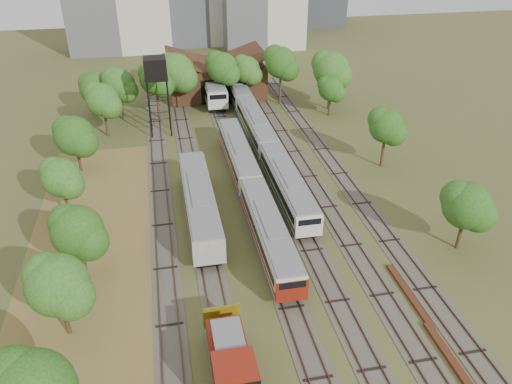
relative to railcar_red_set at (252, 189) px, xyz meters
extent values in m
plane|color=#475123|center=(2.00, -20.41, -1.77)|extent=(240.00, 240.00, 0.00)
cube|color=brown|center=(-16.00, -12.41, -1.75)|extent=(14.00, 60.00, 0.04)
cube|color=#4C473D|center=(-10.00, 4.59, -1.74)|extent=(2.60, 80.00, 0.06)
cube|color=#472D1E|center=(-10.72, 4.59, -1.65)|extent=(0.08, 80.00, 0.14)
cube|color=#472D1E|center=(-9.28, 4.59, -1.65)|extent=(0.08, 80.00, 0.14)
cube|color=#4C473D|center=(-6.00, 4.59, -1.74)|extent=(2.60, 80.00, 0.06)
cube|color=#472D1E|center=(-6.72, 4.59, -1.65)|extent=(0.08, 80.00, 0.14)
cube|color=#472D1E|center=(-5.28, 4.59, -1.65)|extent=(0.08, 80.00, 0.14)
cube|color=#4C473D|center=(0.00, 4.59, -1.74)|extent=(2.60, 80.00, 0.06)
cube|color=#472D1E|center=(-0.72, 4.59, -1.65)|extent=(0.08, 80.00, 0.14)
cube|color=#472D1E|center=(0.72, 4.59, -1.65)|extent=(0.08, 80.00, 0.14)
cube|color=#4C473D|center=(4.00, 4.59, -1.74)|extent=(2.60, 80.00, 0.06)
cube|color=#472D1E|center=(3.28, 4.59, -1.65)|extent=(0.08, 80.00, 0.14)
cube|color=#472D1E|center=(4.72, 4.59, -1.65)|extent=(0.08, 80.00, 0.14)
cube|color=#4C473D|center=(8.00, 4.59, -1.74)|extent=(2.60, 80.00, 0.06)
cube|color=#472D1E|center=(7.28, 4.59, -1.65)|extent=(0.08, 80.00, 0.14)
cube|color=#472D1E|center=(8.72, 4.59, -1.65)|extent=(0.08, 80.00, 0.14)
cube|color=#4C473D|center=(12.00, 4.59, -1.74)|extent=(2.60, 80.00, 0.06)
cube|color=#472D1E|center=(11.28, 4.59, -1.65)|extent=(0.08, 80.00, 0.14)
cube|color=#472D1E|center=(12.72, 4.59, -1.65)|extent=(0.08, 80.00, 0.14)
cube|color=black|center=(0.00, -8.69, -1.41)|extent=(2.02, 15.64, 0.73)
cube|color=silver|center=(0.00, -8.69, 0.11)|extent=(2.66, 17.00, 2.29)
cube|color=black|center=(0.00, -8.69, 0.38)|extent=(2.72, 15.64, 0.78)
cube|color=slate|center=(0.00, -8.69, 1.42)|extent=(2.45, 16.66, 0.33)
cube|color=maroon|center=(0.00, -8.69, -0.54)|extent=(2.72, 16.66, 0.41)
cube|color=maroon|center=(0.00, -17.14, -0.01)|extent=(2.70, 0.25, 2.06)
cube|color=black|center=(0.00, 8.81, -1.41)|extent=(2.02, 15.64, 0.73)
cube|color=silver|center=(0.00, 8.81, 0.11)|extent=(2.66, 17.00, 2.29)
cube|color=black|center=(0.00, 8.81, 0.38)|extent=(2.72, 15.64, 0.78)
cube|color=slate|center=(0.00, 8.81, 1.42)|extent=(2.45, 16.66, 0.33)
cube|color=maroon|center=(0.00, 8.81, -0.54)|extent=(2.72, 16.66, 0.41)
cube|color=black|center=(4.00, -0.19, -1.40)|extent=(2.06, 15.64, 0.75)
cube|color=silver|center=(4.00, -0.19, 0.14)|extent=(2.71, 17.00, 2.34)
cube|color=black|center=(4.00, -0.19, 0.42)|extent=(2.77, 15.64, 0.80)
cube|color=slate|center=(4.00, -0.19, 1.48)|extent=(2.50, 16.66, 0.34)
cube|color=#175F2D|center=(4.00, -0.19, -0.51)|extent=(2.77, 16.66, 0.42)
cube|color=silver|center=(4.00, -8.64, 0.03)|extent=(2.75, 0.25, 2.11)
cube|color=black|center=(4.00, 17.31, -1.40)|extent=(2.06, 15.64, 0.75)
cube|color=silver|center=(4.00, 17.31, 0.14)|extent=(2.71, 17.00, 2.34)
cube|color=black|center=(4.00, 17.31, 0.42)|extent=(2.77, 15.64, 0.80)
cube|color=slate|center=(4.00, 17.31, 1.48)|extent=(2.50, 16.66, 0.34)
cube|color=#175F2D|center=(4.00, 17.31, -0.51)|extent=(2.77, 16.66, 0.42)
cube|color=black|center=(4.00, 34.81, -1.40)|extent=(2.06, 15.64, 0.75)
cube|color=silver|center=(4.00, 34.81, 0.14)|extent=(2.71, 17.00, 2.34)
cube|color=black|center=(4.00, 34.81, 0.42)|extent=(2.77, 15.64, 0.80)
cube|color=slate|center=(4.00, 34.81, 1.48)|extent=(2.50, 16.66, 0.34)
cube|color=#175F2D|center=(4.00, 34.81, -0.51)|extent=(2.77, 16.66, 0.42)
cube|color=black|center=(0.00, 35.59, -1.34)|extent=(2.40, 14.72, 0.87)
cube|color=silver|center=(0.00, 35.59, 0.47)|extent=(3.17, 16.00, 2.73)
cube|color=black|center=(0.00, 35.59, 0.79)|extent=(3.23, 14.72, 0.93)
cube|color=slate|center=(0.00, 35.59, 2.03)|extent=(2.91, 15.68, 0.39)
cube|color=#175F2D|center=(0.00, 35.59, -0.30)|extent=(3.23, 15.68, 0.49)
cube|color=silver|center=(0.00, 27.64, 0.33)|extent=(3.21, 0.25, 2.46)
cube|color=black|center=(-6.00, -22.67, -1.31)|extent=(2.28, 7.20, 0.93)
cube|color=maroon|center=(-6.00, -21.87, -0.06)|extent=(2.59, 4.40, 1.55)
cube|color=maroon|center=(-6.00, -25.27, 0.56)|extent=(2.80, 2.69, 2.80)
cube|color=black|center=(-6.00, -25.27, 1.23)|extent=(2.85, 2.75, 0.93)
cube|color=gold|center=(-6.00, -18.72, -0.12)|extent=(2.80, 0.20, 1.87)
cube|color=slate|center=(-6.00, -22.67, 1.65)|extent=(2.07, 3.60, 0.21)
cube|color=black|center=(-6.00, -2.31, -1.36)|extent=(2.25, 16.56, 0.82)
cube|color=gray|center=(-6.00, -2.31, 0.33)|extent=(2.97, 18.00, 2.56)
cube|color=black|center=(-6.00, -2.31, 0.63)|extent=(3.03, 16.56, 0.87)
cube|color=slate|center=(-6.00, -2.31, 1.79)|extent=(2.73, 17.64, 0.37)
cylinder|color=black|center=(-10.53, 20.53, 2.28)|extent=(0.20, 0.20, 8.10)
cylinder|color=black|center=(-7.79, 20.53, 2.28)|extent=(0.20, 0.20, 8.10)
cylinder|color=black|center=(-10.53, 23.26, 2.28)|extent=(0.20, 0.20, 8.10)
cylinder|color=black|center=(-7.79, 23.26, 2.28)|extent=(0.20, 0.20, 8.10)
cube|color=black|center=(-9.16, 21.90, 6.43)|extent=(3.19, 3.19, 0.20)
cube|color=black|center=(-9.16, 21.90, 7.89)|extent=(3.04, 3.04, 2.73)
cube|color=#592B19|center=(10.00, -25.70, -1.63)|extent=(0.60, 8.94, 0.30)
cube|color=#592B19|center=(10.20, -17.81, -1.64)|extent=(0.51, 8.12, 0.26)
cube|color=#3C2616|center=(1.00, 37.59, 0.98)|extent=(16.00, 11.00, 5.50)
cube|color=#3C2616|center=(-3.00, 37.59, 4.33)|extent=(8.45, 11.55, 2.96)
cube|color=#3C2616|center=(5.00, 37.59, 4.33)|extent=(8.45, 11.55, 2.96)
cube|color=black|center=(1.00, 32.14, 0.43)|extent=(6.40, 0.15, 4.12)
cylinder|color=#382616|center=(-17.67, -16.47, 0.12)|extent=(0.36, 0.36, 3.80)
sphere|color=#184C14|center=(-17.67, -16.47, 3.06)|extent=(4.67, 4.67, 4.67)
cylinder|color=#382616|center=(-16.96, -9.67, 0.15)|extent=(0.36, 0.36, 3.85)
sphere|color=#184C14|center=(-16.96, -9.67, 3.12)|extent=(4.52, 4.52, 4.52)
cylinder|color=#382616|center=(-19.83, 1.67, -0.04)|extent=(0.36, 0.36, 3.47)
sphere|color=#184C14|center=(-19.83, 1.67, 2.64)|extent=(4.13, 4.13, 4.13)
cylinder|color=#382616|center=(-19.52, 11.75, 0.09)|extent=(0.36, 0.36, 3.73)
sphere|color=#184C14|center=(-19.52, 11.75, 2.98)|extent=(4.83, 4.83, 4.83)
cylinder|color=#382616|center=(-16.81, 22.36, 0.36)|extent=(0.36, 0.36, 4.27)
sphere|color=#184C14|center=(-16.81, 22.36, 3.66)|extent=(4.68, 4.68, 4.68)
cylinder|color=#382616|center=(-18.34, 31.51, -0.11)|extent=(0.36, 0.36, 3.32)
sphere|color=#184C14|center=(-18.34, 31.51, 2.45)|extent=(5.39, 5.39, 5.39)
cylinder|color=#382616|center=(-14.75, 28.70, 0.38)|extent=(0.36, 0.36, 4.31)
sphere|color=#184C14|center=(-14.75, 28.70, 3.71)|extent=(4.84, 4.84, 4.84)
cylinder|color=#382616|center=(-9.30, 28.29, 0.63)|extent=(0.36, 0.36, 4.80)
sphere|color=#184C14|center=(-9.30, 28.29, 4.33)|extent=(4.79, 4.79, 4.79)
cylinder|color=#382616|center=(-6.11, 31.96, 0.55)|extent=(0.36, 0.36, 4.65)
sphere|color=#184C14|center=(-6.11, 31.96, 4.14)|extent=(6.05, 6.05, 6.05)
cylinder|color=#382616|center=(1.29, 31.28, 0.75)|extent=(0.36, 0.36, 5.05)
sphere|color=#184C14|center=(1.29, 31.28, 4.65)|extent=(4.88, 4.88, 4.88)
cylinder|color=#382616|center=(5.39, 31.78, 0.48)|extent=(0.36, 0.36, 4.52)
sphere|color=#184C14|center=(5.39, 31.78, 3.97)|extent=(4.27, 4.27, 4.27)
cylinder|color=#382616|center=(10.71, 30.49, 0.95)|extent=(0.36, 0.36, 5.45)
sphere|color=#184C14|center=(10.71, 30.49, 5.16)|extent=(5.04, 5.04, 5.04)
cylinder|color=#382616|center=(17.93, 26.72, 0.79)|extent=(0.36, 0.36, 5.12)
sphere|color=#184C14|center=(17.93, 26.72, 4.74)|extent=(5.65, 5.65, 5.65)
cylinder|color=#382616|center=(17.92, -12.31, 0.12)|extent=(0.36, 0.36, 3.78)
sphere|color=#184C14|center=(17.92, -12.31, 3.04)|extent=(4.50, 4.50, 4.50)
cylinder|color=#382616|center=(17.90, 5.59, 0.38)|extent=(0.36, 0.36, 4.31)
sphere|color=#184C14|center=(17.90, 5.59, 3.71)|extent=(4.23, 4.23, 4.23)
cylinder|color=#382616|center=(17.10, 23.87, -0.07)|extent=(0.36, 0.36, 3.41)
sphere|color=#184C14|center=(17.10, 23.87, 2.56)|extent=(3.82, 3.82, 3.82)
camera|label=1|loc=(-9.00, -46.96, 27.16)|focal=35.00mm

